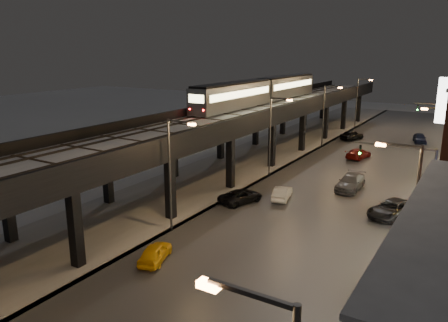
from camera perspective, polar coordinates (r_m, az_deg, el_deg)
The scene contains 23 objects.
ground at distance 27.44m, azimuth -23.44°, elevation -17.84°, with size 220.00×220.00×0.00m, color silver.
road_surface at distance 51.17m, azimuth 16.16°, elevation -2.12°, with size 17.00×120.00×0.06m, color #46474D.
under_viaduct_pavement at distance 55.99m, azimuth 2.77°, elevation -0.14°, with size 11.00×120.00×0.06m, color #9FA1A8.
elevated_viaduct at distance 52.13m, azimuth 1.18°, elevation 5.07°, with size 9.00×100.00×6.30m.
viaduct_trackbed at distance 52.12m, azimuth 1.24°, elevation 5.92°, with size 8.40×100.00×0.32m.
viaduct_parapet_streetside at distance 50.06m, azimuth 5.60°, elevation 6.04°, with size 0.30×100.00×1.10m, color black.
viaduct_parapet_far at distance 54.37m, azimuth -2.73°, elevation 6.76°, with size 0.30×100.00×1.10m, color black.
streetlight_left_1 at distance 33.86m, azimuth -6.76°, elevation -0.86°, with size 2.57×0.28×9.00m.
streetlight_right_1 at distance 27.29m, azimuth 23.11°, elevation -5.76°, with size 2.56×0.28×9.00m.
streetlight_left_2 at distance 48.92m, azimuth 6.33°, elevation 3.90°, with size 2.57×0.28×9.00m.
streetlight_right_2 at distance 44.62m, azimuth 26.68°, elevation 1.41°, with size 2.56×0.28×9.00m.
streetlight_left_3 at distance 65.47m, azimuth 13.10°, elevation 6.28°, with size 2.57×0.28×9.00m.
streetlight_left_4 at distance 82.64m, azimuth 17.13°, elevation 7.65°, with size 2.57×0.28×9.00m.
traffic_light_rig_a at distance 36.15m, azimuth 23.81°, elevation -2.25°, with size 6.10×0.34×7.00m.
subway_train at distance 64.15m, azimuth 5.06°, elevation 9.18°, with size 2.81×33.63×3.35m.
car_taxi at distance 30.73m, azimuth -8.98°, elevation -11.81°, with size 1.45×3.61×1.23m, color yellow.
car_near_white at distance 42.38m, azimuth 7.60°, elevation -4.23°, with size 1.34×3.85×1.27m, color white.
car_mid_silver at distance 41.19m, azimuth 2.21°, elevation -4.69°, with size 2.05×4.45×1.24m, color black.
car_mid_dark at distance 60.19m, azimuth 17.14°, elevation 0.89°, with size 1.87×4.59×1.33m, color maroon.
car_far_white at distance 72.36m, azimuth 16.36°, elevation 3.23°, with size 1.80×4.48×1.53m, color black.
car_onc_dark at distance 40.42m, azimuth 21.03°, elevation -5.92°, with size 2.38×5.16×1.43m, color black.
car_onc_white at distance 46.78m, azimuth 16.18°, elevation -2.74°, with size 2.12×5.22×1.51m, color #5A5C64.
car_onc_red at distance 73.72m, azimuth 24.20°, elevation 2.70°, with size 1.70×4.22×1.44m, color #11183A.
Camera 1 is at (19.86, -12.61, 14.13)m, focal length 35.00 mm.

